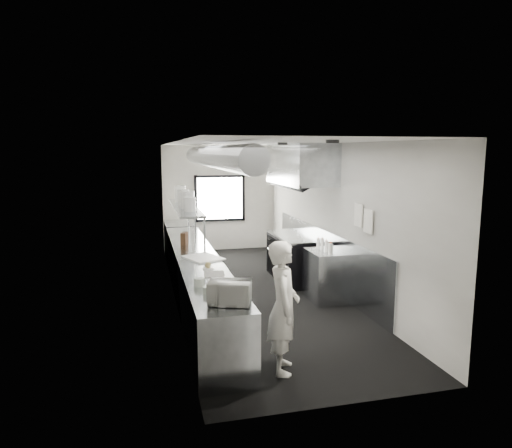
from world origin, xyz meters
TOP-DOWN VIEW (x-y plane):
  - floor at (0.00, 0.00)m, footprint 3.00×8.00m
  - ceiling at (0.00, 0.00)m, footprint 3.00×8.00m
  - wall_back at (0.00, 4.00)m, footprint 3.00×0.02m
  - wall_front at (0.00, -4.00)m, footprint 3.00×0.02m
  - wall_left at (-1.50, 0.00)m, footprint 0.02×8.00m
  - wall_right at (1.50, 0.00)m, footprint 0.02×8.00m
  - wall_cladding at (1.48, 0.30)m, footprint 0.03×5.50m
  - hvac_duct at (-0.70, 0.40)m, footprint 0.40×6.40m
  - service_window at (0.00, 3.96)m, footprint 1.36×0.05m
  - exhaust_hood at (1.10, 0.70)m, footprint 0.81×2.20m
  - prep_counter at (-1.15, -0.50)m, footprint 0.70×6.00m
  - pass_shelf at (-1.19, 1.00)m, footprint 0.45×3.00m
  - range at (1.04, 0.70)m, footprint 0.88×1.60m
  - bottle_station at (1.15, -0.70)m, footprint 0.65×0.80m
  - far_work_table at (-1.15, 3.20)m, footprint 0.70×1.20m
  - notice_sheet_a at (1.47, -1.20)m, footprint 0.02×0.28m
  - notice_sheet_b at (1.47, -1.55)m, footprint 0.02×0.28m
  - line_cook at (-0.42, -3.09)m, footprint 0.53×0.67m
  - microwave at (-1.07, -3.08)m, footprint 0.54×0.47m
  - deli_tub_a at (-1.26, -2.65)m, footprint 0.17×0.17m
  - deli_tub_b at (-1.32, -2.29)m, footprint 0.19×0.19m
  - newspaper at (-1.05, -1.75)m, footprint 0.33×0.39m
  - small_plate at (-1.09, -1.44)m, footprint 0.17×0.17m
  - pastry at (-1.09, -1.44)m, footprint 0.09×0.09m
  - cutting_board at (-1.07, -0.73)m, footprint 0.70×0.78m
  - knife_block at (-1.27, 0.50)m, footprint 0.17×0.23m
  - plate_stack_a at (-1.18, 0.23)m, footprint 0.28×0.28m
  - plate_stack_b at (-1.17, 0.65)m, footprint 0.29×0.29m
  - plate_stack_c at (-1.22, 1.09)m, footprint 0.24×0.24m
  - plate_stack_d at (-1.22, 1.76)m, footprint 0.25×0.25m
  - squeeze_bottle_a at (1.08, -0.97)m, footprint 0.08×0.08m
  - squeeze_bottle_b at (1.14, -0.89)m, footprint 0.06×0.06m
  - squeeze_bottle_c at (1.10, -0.75)m, footprint 0.07×0.07m
  - squeeze_bottle_d at (1.12, -0.52)m, footprint 0.08×0.08m
  - squeeze_bottle_e at (1.07, -0.45)m, footprint 0.07×0.07m

SIDE VIEW (x-z plane):
  - floor at x=0.00m, z-range -0.01..0.01m
  - prep_counter at x=-1.15m, z-range 0.00..0.90m
  - bottle_station at x=1.15m, z-range 0.00..0.90m
  - far_work_table at x=-1.15m, z-range 0.00..0.90m
  - range at x=1.04m, z-range 0.00..0.94m
  - wall_cladding at x=1.48m, z-range 0.00..1.10m
  - line_cook at x=-0.42m, z-range 0.00..1.62m
  - newspaper at x=-1.05m, z-range 0.90..0.91m
  - small_plate at x=-1.09m, z-range 0.90..0.91m
  - cutting_board at x=-1.07m, z-range 0.90..0.92m
  - deli_tub_a at x=-1.26m, z-range 0.90..0.99m
  - deli_tub_b at x=-1.32m, z-range 0.90..1.01m
  - pastry at x=-1.09m, z-range 0.91..1.01m
  - squeeze_bottle_b at x=1.14m, z-range 0.90..1.06m
  - squeeze_bottle_e at x=1.07m, z-range 0.90..1.09m
  - squeeze_bottle_d at x=1.12m, z-range 0.90..1.09m
  - squeeze_bottle_a at x=1.08m, z-range 0.90..1.10m
  - squeeze_bottle_c at x=1.10m, z-range 0.90..1.10m
  - knife_block at x=-1.27m, z-range 0.90..1.13m
  - microwave at x=-1.07m, z-range 0.90..1.17m
  - service_window at x=0.00m, z-range 0.77..2.02m
  - wall_back at x=0.00m, z-range 0.00..2.80m
  - wall_front at x=0.00m, z-range 0.00..2.80m
  - wall_left at x=-1.50m, z-range 0.00..2.80m
  - wall_right at x=1.50m, z-range 0.00..2.80m
  - pass_shelf at x=-1.19m, z-range 1.20..1.88m
  - notice_sheet_b at x=1.47m, z-range 1.36..1.74m
  - notice_sheet_a at x=1.47m, z-range 1.41..1.79m
  - plate_stack_a at x=-1.18m, z-range 1.57..1.82m
  - plate_stack_c at x=-1.22m, z-range 1.57..1.89m
  - plate_stack_b at x=-1.17m, z-range 1.57..1.90m
  - plate_stack_d at x=-1.22m, z-range 1.57..1.93m
  - exhaust_hood at x=1.10m, z-range 1.95..2.83m
  - hvac_duct at x=-0.70m, z-range 2.35..2.75m
  - ceiling at x=0.00m, z-range 2.79..2.80m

